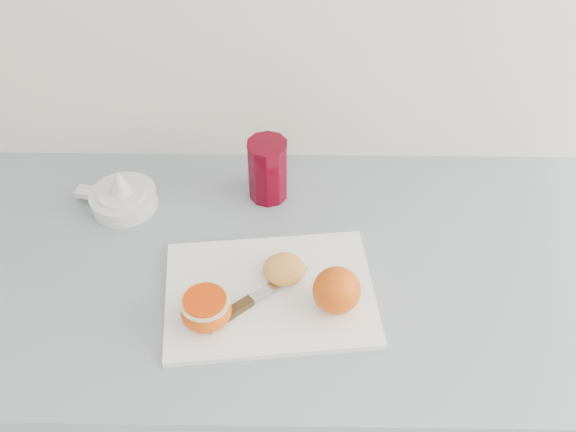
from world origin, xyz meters
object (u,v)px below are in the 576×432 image
(counter, at_px, (246,388))
(red_tumbler, at_px, (268,172))
(citrus_juicer, at_px, (122,196))
(cutting_board, at_px, (270,293))
(half_orange, at_px, (206,309))

(counter, distance_m, red_tumbler, 0.54)
(citrus_juicer, bearing_deg, counter, -31.48)
(counter, distance_m, cutting_board, 0.46)
(counter, height_order, red_tumbler, red_tumbler)
(cutting_board, relative_size, half_orange, 4.23)
(cutting_board, distance_m, half_orange, 0.12)
(half_orange, relative_size, citrus_juicer, 0.51)
(cutting_board, height_order, half_orange, half_orange)
(half_orange, distance_m, red_tumbler, 0.33)
(citrus_juicer, relative_size, red_tumbler, 1.27)
(red_tumbler, bearing_deg, counter, -107.15)
(counter, height_order, half_orange, half_orange)
(cutting_board, height_order, citrus_juicer, citrus_juicer)
(cutting_board, bearing_deg, counter, 128.84)
(half_orange, bearing_deg, citrus_juicer, 124.56)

